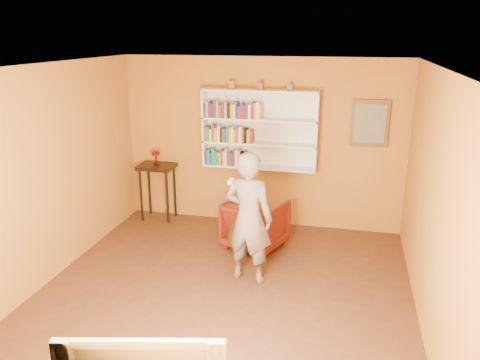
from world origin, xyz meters
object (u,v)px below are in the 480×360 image
object	(u,v)px
bookshelf	(260,129)
ruby_lustre	(156,155)
person	(248,218)
console_table	(157,174)
armchair	(255,224)

from	to	relation	value
bookshelf	ruby_lustre	xyz separation A→B (m)	(-1.71, -0.16, -0.47)
person	console_table	bearing A→B (deg)	-31.75
console_table	person	size ratio (longest dim) A/B	0.56
armchair	person	size ratio (longest dim) A/B	0.47
bookshelf	console_table	distance (m)	1.90
person	ruby_lustre	bearing A→B (deg)	-31.75
bookshelf	person	size ratio (longest dim) A/B	1.06
ruby_lustre	console_table	bearing A→B (deg)	128.66
armchair	bookshelf	bearing A→B (deg)	-63.01
bookshelf	ruby_lustre	distance (m)	1.78
console_table	armchair	size ratio (longest dim) A/B	1.20
person	bookshelf	bearing A→B (deg)	-73.88
bookshelf	console_table	size ratio (longest dim) A/B	1.89
console_table	armchair	bearing A→B (deg)	-21.31
ruby_lustre	person	world-z (taller)	person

